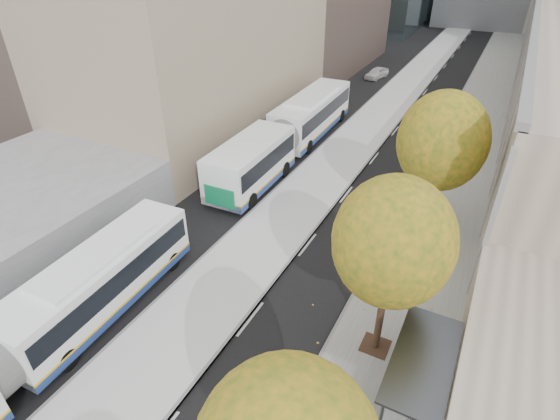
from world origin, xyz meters
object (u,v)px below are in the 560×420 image
Objects in this scene: bus_far at (289,132)px; distant_car at (377,73)px; bus_near at (26,342)px; bus_shelter at (427,370)px.

bus_far is 22.87m from distant_car.
distant_car is at bearing 87.94° from bus_near.
bus_far is 5.35× the size of distant_car.
distant_car is at bearing 108.69° from bus_shelter.
distant_car is at bearing 89.05° from bus_far.
bus_shelter is 42.03m from distant_car.
bus_near is 44.70m from distant_car.
distant_car is (-0.20, 44.69, -0.91)m from bus_near.
bus_near reaches higher than bus_shelter.
distant_car is (-0.12, 22.84, -1.13)m from bus_far.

